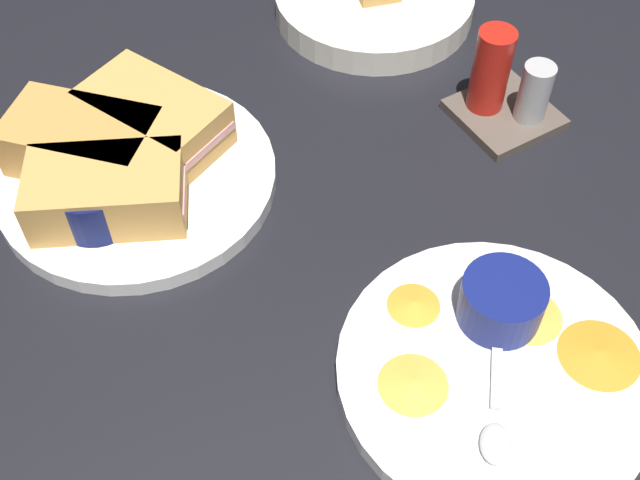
% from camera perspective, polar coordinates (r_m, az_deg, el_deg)
% --- Properties ---
extents(ground_plane, '(1.10, 1.10, 0.03)m').
position_cam_1_polar(ground_plane, '(0.74, -5.56, 1.42)').
color(ground_plane, black).
extents(plate_sandwich_main, '(0.25, 0.25, 0.02)m').
position_cam_1_polar(plate_sandwich_main, '(0.76, -12.66, 4.28)').
color(plate_sandwich_main, white).
rests_on(plate_sandwich_main, ground_plane).
extents(sandwich_half_near, '(0.15, 0.12, 0.05)m').
position_cam_1_polar(sandwich_half_near, '(0.77, -11.55, 8.42)').
color(sandwich_half_near, tan).
rests_on(sandwich_half_near, plate_sandwich_main).
extents(sandwich_half_far, '(0.15, 0.14, 0.05)m').
position_cam_1_polar(sandwich_half_far, '(0.76, -16.31, 6.64)').
color(sandwich_half_far, '#C68C42').
rests_on(sandwich_half_far, plate_sandwich_main).
extents(sandwich_half_extra, '(0.13, 0.15, 0.05)m').
position_cam_1_polar(sandwich_half_extra, '(0.71, -14.73, 3.31)').
color(sandwich_half_extra, tan).
rests_on(sandwich_half_extra, plate_sandwich_main).
extents(ramekin_dark_sauce, '(0.07, 0.07, 0.04)m').
position_cam_1_polar(ramekin_dark_sauce, '(0.71, -15.63, 2.96)').
color(ramekin_dark_sauce, '#0C144C').
rests_on(ramekin_dark_sauce, plate_sandwich_main).
extents(spoon_by_dark_ramekin, '(0.07, 0.09, 0.01)m').
position_cam_1_polar(spoon_by_dark_ramekin, '(0.75, -12.80, 4.95)').
color(spoon_by_dark_ramekin, silver).
rests_on(spoon_by_dark_ramekin, plate_sandwich_main).
extents(plate_chips_companion, '(0.24, 0.24, 0.02)m').
position_cam_1_polar(plate_chips_companion, '(0.64, 12.12, -9.08)').
color(plate_chips_companion, white).
rests_on(plate_chips_companion, ground_plane).
extents(ramekin_light_gravy, '(0.07, 0.07, 0.04)m').
position_cam_1_polar(ramekin_light_gravy, '(0.64, 12.63, -4.14)').
color(ramekin_light_gravy, navy).
rests_on(ramekin_light_gravy, plate_chips_companion).
extents(spoon_by_gravy_ramekin, '(0.09, 0.07, 0.01)m').
position_cam_1_polar(spoon_by_gravy_ramekin, '(0.60, 12.21, -12.67)').
color(spoon_by_gravy_ramekin, silver).
rests_on(spoon_by_gravy_ramekin, plate_chips_companion).
extents(plantain_chip_scatter, '(0.18, 0.22, 0.01)m').
position_cam_1_polar(plantain_chip_scatter, '(0.64, 13.00, -6.95)').
color(plantain_chip_scatter, gold).
rests_on(plantain_chip_scatter, plate_chips_companion).
extents(condiment_caddy, '(0.09, 0.09, 0.10)m').
position_cam_1_polar(condiment_caddy, '(0.81, 12.83, 10.23)').
color(condiment_caddy, brown).
rests_on(condiment_caddy, ground_plane).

